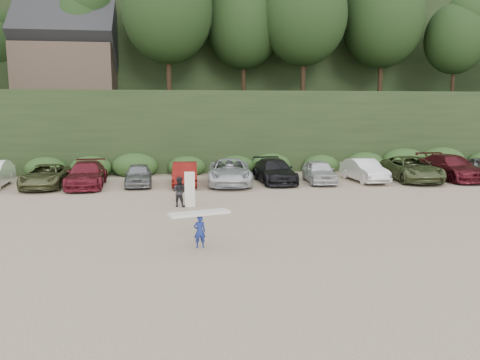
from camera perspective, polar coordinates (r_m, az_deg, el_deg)
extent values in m
plane|color=tan|center=(19.78, 0.45, -5.05)|extent=(120.00, 120.00, 0.00)
cube|color=black|center=(41.15, -3.79, 6.32)|extent=(80.00, 14.00, 6.00)
cube|color=black|center=(59.18, -5.00, 11.87)|extent=(90.00, 30.00, 16.00)
ellipsoid|color=black|center=(41.59, -3.91, 17.40)|extent=(66.00, 12.00, 10.00)
cube|color=#2B491E|center=(33.85, -3.86, 1.73)|extent=(46.20, 2.00, 1.20)
cube|color=brown|center=(44.16, -20.17, 12.47)|extent=(8.00, 6.00, 4.00)
imported|color=#505531|center=(30.39, -22.60, 0.44)|extent=(2.36, 4.98, 1.37)
imported|color=maroon|center=(29.71, -18.20, 0.64)|extent=(2.46, 5.36, 1.52)
imported|color=slate|center=(29.37, -12.28, 0.63)|extent=(1.80, 4.06, 1.36)
imported|color=maroon|center=(29.11, -6.74, 0.75)|extent=(1.57, 4.28, 1.40)
imported|color=silver|center=(29.17, -1.27, 1.01)|extent=(3.11, 5.92, 1.59)
imported|color=black|center=(30.01, 4.22, 1.11)|extent=(2.35, 5.24, 1.49)
imported|color=silver|center=(30.28, 9.62, 1.04)|extent=(2.06, 4.39, 1.45)
imported|color=white|center=(31.42, 14.90, 1.16)|extent=(1.90, 4.56, 1.47)
imported|color=#495430|center=(32.66, 20.20, 1.29)|extent=(3.04, 5.88, 1.58)
imported|color=#51121B|center=(34.19, 24.33, 1.41)|extent=(2.58, 5.77, 1.64)
imported|color=navy|center=(16.06, -4.94, -6.26)|extent=(0.45, 0.33, 1.13)
cube|color=silver|center=(15.91, -4.97, -4.05)|extent=(2.15, 1.14, 0.08)
imported|color=black|center=(22.75, -7.44, -1.41)|extent=(0.88, 0.79, 1.47)
cube|color=silver|center=(22.51, -6.14, -1.15)|extent=(0.50, 0.28, 1.73)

